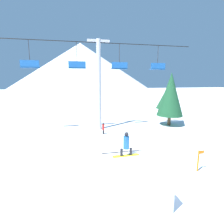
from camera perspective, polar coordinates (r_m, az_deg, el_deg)
name	(u,v)px	position (r m, az deg, el deg)	size (l,w,h in m)	color
ground_plane	(155,185)	(10.51, 13.77, -22.08)	(220.00, 220.00, 0.00)	white
mountain_ridge	(81,68)	(89.33, -10.14, 14.02)	(70.98, 70.98, 23.07)	silver
snow_ramp	(133,179)	(9.33, 6.72, -20.94)	(2.48, 3.43, 1.50)	white
snowboarder	(126,144)	(9.64, 4.70, -10.50)	(1.52, 0.32, 1.35)	yellow
chairlift	(99,78)	(19.71, -4.30, 11.02)	(21.88, 0.48, 9.94)	#B2B2B7
pine_tree_near	(171,94)	(22.55, 18.59, 5.46)	(3.14, 3.14, 6.51)	#4C3823
pine_tree_far	(166,99)	(29.15, 17.15, 4.15)	(2.95, 2.95, 4.22)	#4C3823
trail_marker	(198,160)	(12.38, 26.38, -13.88)	(0.41, 0.10, 1.35)	orange
distant_skier	(103,128)	(18.35, -2.86, -5.20)	(0.24, 0.24, 1.23)	black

